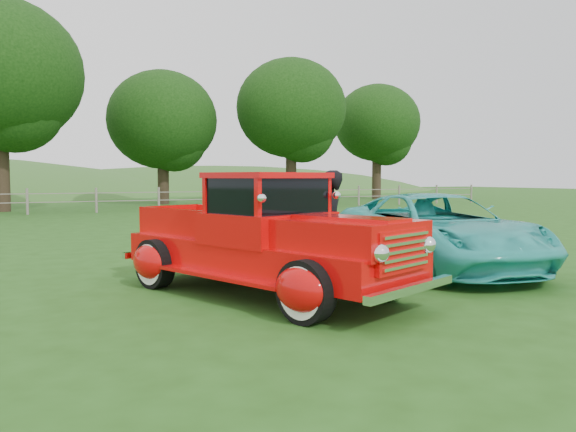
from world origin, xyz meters
name	(u,v)px	position (x,y,z in m)	size (l,w,h in m)	color
ground	(341,310)	(0.00, 0.00, 0.00)	(140.00, 140.00, 0.00)	#224C14
distant_hills	(6,237)	(-4.08, 59.46, -4.55)	(116.00, 60.00, 18.00)	#2C5C22
fence_line	(96,200)	(0.00, 22.00, 0.60)	(48.00, 0.12, 1.20)	gray
tree_near_east	(162,120)	(5.00, 29.00, 5.25)	(6.80, 6.80, 8.33)	black
tree_mid_east	(291,109)	(13.00, 27.00, 6.17)	(7.20, 7.20, 9.44)	black
tree_far_east	(377,123)	(22.00, 30.00, 5.86)	(6.60, 6.60, 8.86)	black
red_pickup	(265,240)	(-0.47, 1.32, 0.80)	(3.42, 5.28, 1.78)	black
teal_sedan	(436,231)	(3.33, 2.01, 0.70)	(2.33, 5.06, 1.41)	#2FBCB4
man	(329,226)	(0.93, 1.85, 0.91)	(0.67, 0.44, 1.83)	black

